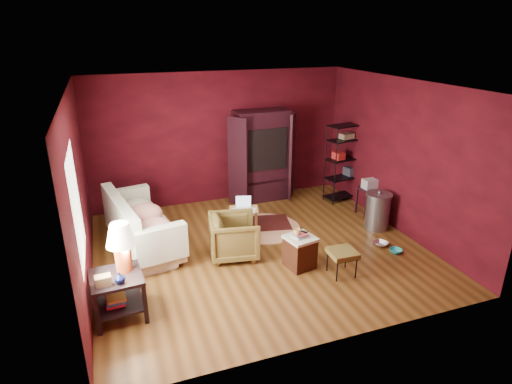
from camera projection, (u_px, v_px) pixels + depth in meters
room at (258, 174)px, 6.93m from camera, size 5.54×5.04×2.84m
sofa at (141, 229)px, 7.36m from camera, size 0.74×1.94×0.74m
armchair at (234, 235)px, 7.11m from camera, size 0.84×0.88×0.79m
pet_bowl_steel at (381, 239)px, 7.54m from camera, size 0.26×0.16×0.26m
pet_bowl_turquoise at (396, 247)px, 7.31m from camera, size 0.21×0.07×0.21m
vase at (120, 278)px, 5.35m from camera, size 0.17×0.18×0.14m
mug at (297, 231)px, 6.66m from camera, size 0.14×0.12×0.11m
side_table at (119, 262)px, 5.54m from camera, size 0.70×0.70×1.29m
sofa_cushions at (139, 226)px, 7.33m from camera, size 1.22×2.24×0.89m
hamper at (300, 251)px, 6.83m from camera, size 0.51×0.51×0.61m
footstool at (342, 254)px, 6.58m from camera, size 0.42×0.42×0.42m
rug_round at (265, 228)px, 8.24m from camera, size 1.48×1.48×0.01m
rug_oriental at (262, 223)px, 8.42m from camera, size 1.22×0.94×0.01m
laptop_desk at (244, 211)px, 7.99m from camera, size 0.62×0.53×0.66m
tv_armoire at (261, 154)px, 9.32m from camera, size 1.57×0.86×1.99m
wire_shelving at (345, 159)px, 9.31m from camera, size 0.88×0.50×1.71m
small_stand at (369, 188)px, 8.66m from camera, size 0.40×0.40×0.77m
trash_can at (378, 211)px, 8.12m from camera, size 0.62×0.62×0.77m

